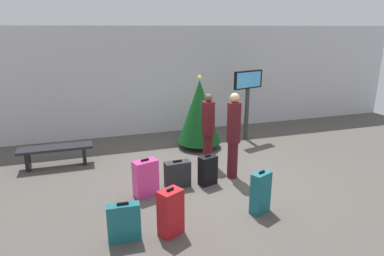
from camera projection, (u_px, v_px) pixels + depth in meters
The scene contains 13 objects.
ground_plane at pixel (211, 177), 7.39m from camera, with size 16.00×16.00×0.00m, color #514C47.
back_wall at pixel (168, 80), 10.30m from camera, with size 16.00×0.20×3.17m, color silver.
holiday_tree at pixel (199, 111), 8.97m from camera, with size 1.15×1.15×1.95m.
flight_info_kiosk at pixel (248, 91), 9.52m from camera, with size 0.96×0.35×1.98m.
waiting_bench at pixel (56, 151), 7.88m from camera, with size 1.64×0.44×0.48m.
traveller_0 at pixel (208, 128), 7.87m from camera, with size 0.42×0.42×1.69m.
traveller_1 at pixel (233, 133), 7.13m from camera, with size 0.41×0.41×1.85m.
suitcase_0 at pixel (261, 193), 5.91m from camera, with size 0.41×0.32×0.78m.
suitcase_1 at pixel (208, 170), 6.99m from camera, with size 0.41×0.31×0.65m.
suitcase_2 at pixel (171, 212), 5.26m from camera, with size 0.43×0.39×0.79m.
suitcase_3 at pixel (146, 178), 6.52m from camera, with size 0.51×0.37×0.75m.
suitcase_4 at pixel (124, 223), 5.12m from camera, with size 0.50×0.19×0.64m.
suitcase_5 at pixel (177, 174), 6.89m from camera, with size 0.52×0.25×0.57m.
Camera 1 is at (-2.48, -6.33, 3.12)m, focal length 31.94 mm.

